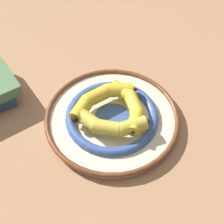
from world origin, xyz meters
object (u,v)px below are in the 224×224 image
(decorative_bowl, at_px, (112,118))
(banana_c, at_px, (108,124))
(banana_b, at_px, (101,97))
(banana_a, at_px, (131,106))

(decorative_bowl, relative_size, banana_c, 1.81)
(decorative_bowl, distance_m, banana_b, 0.05)
(banana_c, bearing_deg, banana_a, 55.25)
(banana_a, relative_size, banana_b, 1.00)
(banana_b, distance_m, banana_c, 0.08)
(decorative_bowl, xyz_separation_m, banana_b, (0.04, 0.02, 0.03))
(banana_a, distance_m, banana_b, 0.07)
(banana_a, xyz_separation_m, banana_b, (0.03, 0.06, 0.00))
(banana_a, bearing_deg, decorative_bowl, 85.09)
(decorative_bowl, xyz_separation_m, banana_c, (-0.04, 0.01, 0.03))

